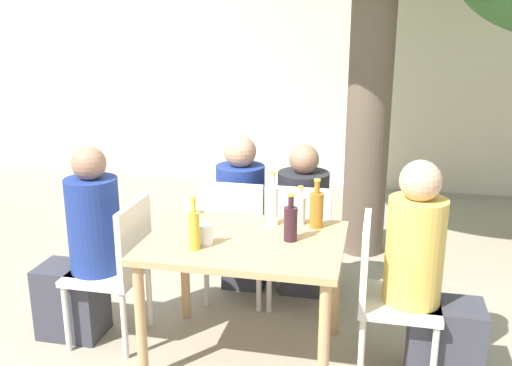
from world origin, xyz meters
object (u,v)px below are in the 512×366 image
Objects in this scene: drinking_glass_0 at (206,235)px; patio_chair_1 at (384,289)px; patio_chair_0 at (119,263)px; wine_bottle_1 at (291,223)px; dining_table_front at (245,255)px; amber_bottle_0 at (317,209)px; patio_chair_3 at (299,238)px; person_seated_1 at (428,286)px; person_seated_3 at (304,228)px; water_bottle_2 at (300,209)px; patio_chair_2 at (236,233)px; water_bottle_4 at (273,204)px; drinking_glass_1 at (191,208)px; person_seated_0 at (84,255)px; person_seated_2 at (244,220)px; oil_cruet_3 at (194,229)px.

patio_chair_1 is at bearing 7.28° from drinking_glass_0.
wine_bottle_1 is (1.06, 0.03, 0.34)m from patio_chair_0.
amber_bottle_0 is (0.38, 0.28, 0.22)m from dining_table_front.
patio_chair_3 is 0.72× the size of person_seated_1.
drinking_glass_0 is (-0.42, -1.03, 0.30)m from person_seated_3.
water_bottle_2 is at bearing 43.54° from drinking_glass_0.
patio_chair_3 is at bearing 122.75° from patio_chair_0.
patio_chair_2 is 2.77× the size of water_bottle_4.
wine_bottle_1 is 0.76m from drinking_glass_1.
patio_chair_2 is 0.86m from wine_bottle_1.
patio_chair_0 is at bearing 90.00° from person_seated_0.
water_bottle_2 is (0.05, -0.34, 0.32)m from patio_chair_3.
person_seated_2 is at bearing 134.51° from amber_bottle_0.
patio_chair_3 is 0.47m from water_bottle_2.
person_seated_1 is 1.07× the size of person_seated_2.
water_bottle_4 is (-0.16, -0.05, 0.04)m from water_bottle_2.
person_seated_0 is 1.21m from person_seated_2.
patio_chair_0 is 1.00× the size of patio_chair_3.
person_seated_0 reaches higher than oil_cruet_3.
dining_table_front is 0.81m from patio_chair_1.
water_bottle_4 is (0.11, 0.27, 0.23)m from dining_table_front.
dining_table_front is at bearing 90.00° from person_seated_0.
person_seated_3 is 1.25m from oil_cruet_3.
oil_cruet_3 is at bearing 101.30° from patio_chair_1.
water_bottle_4 is at bearing -177.27° from amber_bottle_0.
drinking_glass_1 is (-0.44, 0.34, 0.14)m from dining_table_front.
water_bottle_2 reaches higher than patio_chair_2.
patio_chair_2 is 3.81× the size of water_bottle_2.
patio_chair_1 is 0.73× the size of person_seated_0.
drinking_glass_1 is at bearing 172.48° from water_bottle_4.
water_bottle_4 is at bearing 122.34° from wine_bottle_1.
patio_chair_2 is 3.32× the size of wine_bottle_1.
patio_chair_3 is 1.04m from oil_cruet_3.
drinking_glass_0 is at bearing 92.45° from patio_chair_2.
patio_chair_1 is 0.80× the size of person_seated_3.
patio_chair_0 is 2.77× the size of water_bottle_4.
patio_chair_1 is at bearing -21.32° from water_bottle_4.
amber_bottle_0 reaches higher than wine_bottle_1.
water_bottle_4 reaches higher than patio_chair_2.
person_seated_0 reaches higher than person_seated_3.
person_seated_1 is 1.10× the size of person_seated_3.
amber_bottle_0 is (0.15, -0.38, 0.35)m from patio_chair_3.
person_seated_1 is at bearing 131.92° from person_seated_3.
water_bottle_4 is (-0.27, -0.01, 0.01)m from amber_bottle_0.
person_seated_0 is 0.89m from drinking_glass_0.
person_seated_3 is at bearing 67.42° from oil_cruet_3.
drinking_glass_1 is at bearing 178.06° from water_bottle_2.
water_bottle_4 is at bearing 52.46° from drinking_glass_0.
patio_chair_2 is 0.63m from water_bottle_4.
patio_chair_1 is 3.32× the size of wine_bottle_1.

